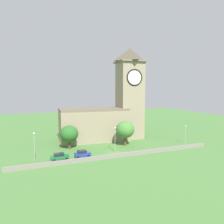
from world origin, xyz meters
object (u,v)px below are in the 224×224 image
church (110,110)px  tree_riverside_east (69,134)px  car_green (60,157)px  car_blue (82,154)px  streetlamp_west_end (34,142)px  streetlamp_west_mid (115,135)px  tree_by_tower (125,130)px  streetlamp_central (186,131)px

church → tree_riverside_east: bearing=-154.5°
church → car_green: church is taller
church → car_blue: size_ratio=7.86×
church → streetlamp_west_end: size_ratio=4.44×
car_green → tree_riverside_east: (4.47, 9.39, 3.69)m
car_blue → streetlamp_west_mid: size_ratio=0.57×
car_green → streetlamp_west_mid: (15.73, 1.19, 3.90)m
streetlamp_west_end → tree_by_tower: (27.24, 5.14, 0.23)m
church → streetlamp_west_mid: (-4.74, -15.84, -5.49)m
car_blue → streetlamp_west_end: (-11.71, 1.45, 3.84)m
streetlamp_central → tree_by_tower: 19.90m
streetlamp_west_mid → tree_by_tower: (5.66, 5.20, 0.27)m
church → streetlamp_west_mid: bearing=-106.7°
car_green → streetlamp_west_mid: size_ratio=0.62×
streetlamp_west_end → streetlamp_central: size_ratio=1.21×
car_green → streetlamp_west_mid: bearing=4.3°
car_green → streetlamp_west_end: bearing=167.9°
streetlamp_west_end → streetlamp_central: streetlamp_west_end is taller
church → streetlamp_west_mid: 17.43m
car_blue → tree_riverside_east: 10.33m
car_green → car_blue: bearing=-1.9°
car_blue → streetlamp_west_mid: bearing=8.0°
car_blue → streetlamp_central: streetlamp_central is taller
car_green → streetlamp_central: 40.65m
streetlamp_central → tree_riverside_east: (-36.05, 8.43, 0.47)m
streetlamp_central → tree_riverside_east: size_ratio=0.85×
tree_riverside_east → tree_by_tower: tree_by_tower is taller
car_blue → streetlamp_central: 34.82m
church → streetlamp_central: church is taller
streetlamp_central → tree_by_tower: tree_by_tower is taller
church → car_blue: bearing=-130.3°
church → tree_by_tower: bearing=-85.1°
streetlamp_central → tree_by_tower: size_ratio=0.78×
tree_by_tower → tree_riverside_east: bearing=169.9°
church → car_blue: church is taller
tree_riverside_east → streetlamp_central: bearing=-13.2°
church → streetlamp_central: bearing=-38.7°
streetlamp_west_end → tree_riverside_east: streetlamp_west_end is taller
streetlamp_central → tree_by_tower: bearing=164.1°
car_green → streetlamp_central: streetlamp_central is taller
car_green → streetlamp_central: bearing=1.4°
car_blue → church: bearing=49.7°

